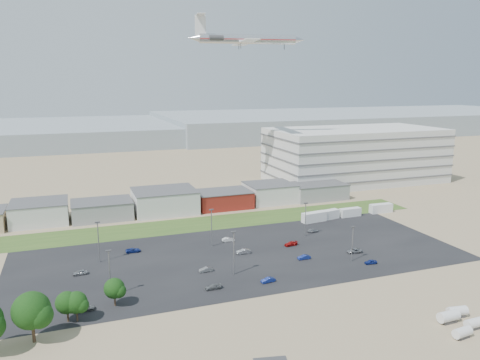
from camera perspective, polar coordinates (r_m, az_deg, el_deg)
name	(u,v)px	position (r m, az deg, el deg)	size (l,w,h in m)	color
ground	(251,288)	(109.85, 1.34, -13.01)	(700.00, 700.00, 0.00)	#8B7958
parking_lot	(241,255)	(128.72, 0.17, -9.19)	(120.00, 50.00, 0.01)	black
grass_strip	(194,224)	(156.29, -5.63, -5.42)	(160.00, 16.00, 0.02)	#35541F
hills_backdrop	(163,131)	(417.03, -9.36, 5.89)	(700.00, 200.00, 9.00)	gray
building_row	(134,204)	(170.28, -12.81, -2.83)	(170.00, 20.00, 8.00)	silver
parking_garage	(355,155)	(228.90, 13.84, 2.99)	(80.00, 40.00, 25.00)	silver
storage_tank_nw	(449,316)	(103.58, 24.08, -14.93)	(4.23, 2.12, 2.54)	silver
storage_tank_ne	(457,311)	(106.59, 24.97, -14.29)	(3.90, 1.95, 2.34)	silver
storage_tank_sw	(462,332)	(99.16, 25.47, -16.41)	(3.63, 1.81, 2.18)	silver
storage_tank_se	(474,323)	(103.36, 26.64, -15.33)	(3.66, 1.83, 2.20)	silver
box_trailer_a	(314,217)	(160.20, 9.02, -4.48)	(8.73, 2.73, 3.27)	silver
box_trailer_b	(328,215)	(164.04, 10.68, -4.18)	(8.30, 2.59, 3.11)	silver
box_trailer_c	(350,212)	(168.99, 13.28, -3.85)	(7.81, 2.44, 2.93)	silver
box_trailer_d	(381,208)	(176.77, 16.80, -3.32)	(8.47, 2.65, 3.17)	silver
tree_left	(32,314)	(94.59, -24.05, -14.73)	(7.25, 7.25, 10.88)	black
tree_mid	(67,305)	(100.27, -20.35, -14.09)	(4.71, 4.71, 7.06)	black
tree_right	(76,305)	(99.85, -19.34, -14.15)	(4.66, 4.66, 6.98)	black
tree_near	(114,290)	(103.79, -15.07, -12.87)	(4.62, 4.62, 6.93)	black
lightpole_front_l	(110,273)	(107.79, -15.59, -10.90)	(1.24, 0.52, 10.58)	slate
lightpole_front_m	(234,253)	(114.84, -0.77, -8.90)	(1.30, 0.54, 11.01)	slate
lightpole_front_r	(352,244)	(126.74, 13.53, -7.58)	(1.12, 0.47, 9.54)	slate
lightpole_back_l	(99,242)	(127.87, -16.86, -7.25)	(1.29, 0.54, 10.94)	slate
lightpole_back_m	(212,228)	(134.06, -3.49, -5.85)	(1.30, 0.54, 11.01)	slate
lightpole_back_r	(305,220)	(143.87, 7.98, -4.81)	(1.24, 0.52, 10.56)	slate
airliner	(248,39)	(195.53, 0.96, 16.81)	(47.66, 32.50, 14.08)	silver
parked_car_0	(355,251)	(134.21, 13.79, -8.38)	(1.98, 4.28, 1.19)	#A5A5AA
parked_car_1	(304,257)	(127.07, 7.80, -9.31)	(1.22, 3.51, 1.16)	navy
parked_car_2	(371,262)	(127.50, 15.64, -9.59)	(1.31, 3.25, 1.11)	navy
parked_car_3	(213,287)	(109.14, -3.33, -12.88)	(1.57, 3.86, 1.12)	#595B5E
parked_car_4	(206,270)	(118.44, -4.17, -10.83)	(1.24, 3.54, 1.17)	#595B5E
parked_car_5	(80,272)	(122.77, -18.90, -10.62)	(1.43, 3.55, 1.21)	#A5A5AA
parked_car_7	(243,251)	(129.75, 0.42, -8.70)	(1.39, 4.00, 1.32)	#A5A5AA
parked_car_8	(313,230)	(149.30, 8.86, -6.10)	(1.42, 3.54, 1.20)	#A5A5AA
parked_car_9	(133,250)	(134.19, -12.90, -8.35)	(1.90, 4.11, 1.14)	navy
parked_car_10	(85,308)	(104.71, -18.40, -14.58)	(1.70, 4.18, 1.21)	#595B5E
parked_car_11	(228,239)	(139.36, -1.42, -7.26)	(1.30, 3.72, 1.23)	silver
parked_car_12	(291,244)	(136.68, 6.22, -7.73)	(1.63, 4.00, 1.16)	#980F0D
parked_car_13	(268,280)	(112.54, 3.44, -12.07)	(1.23, 3.53, 1.16)	navy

